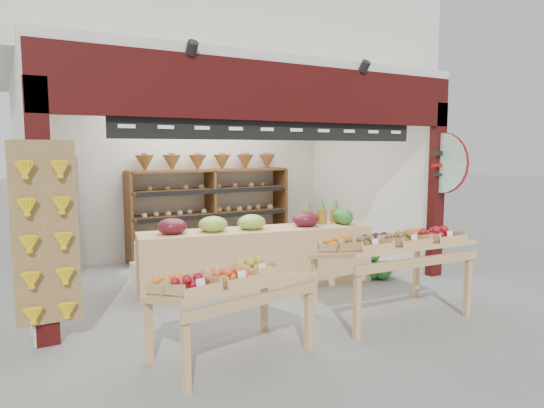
{
  "coord_description": "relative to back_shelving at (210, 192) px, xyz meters",
  "views": [
    {
      "loc": [
        -3.1,
        -6.26,
        1.96
      ],
      "look_at": [
        0.33,
        -0.2,
        1.17
      ],
      "focal_mm": 32.0,
      "sensor_mm": 36.0,
      "label": 1
    }
  ],
  "objects": [
    {
      "name": "ground",
      "position": [
        -0.25,
        -1.95,
        -1.18
      ],
      "size": [
        60.0,
        60.0,
        0.0
      ],
      "primitive_type": "plane",
      "color": "slate",
      "rests_on": "ground"
    },
    {
      "name": "shop_structure",
      "position": [
        -0.25,
        -0.34,
        2.74
      ],
      "size": [
        6.36,
        5.12,
        5.4
      ],
      "color": "beige",
      "rests_on": "ground"
    },
    {
      "name": "banana_board",
      "position": [
        -2.98,
        -3.13,
        -0.07
      ],
      "size": [
        0.6,
        0.15,
        1.8
      ],
      "color": "olive",
      "rests_on": "ground"
    },
    {
      "name": "gift_sign",
      "position": [
        2.5,
        -3.1,
        0.57
      ],
      "size": [
        0.04,
        0.93,
        0.92
      ],
      "color": "silver",
      "rests_on": "ground"
    },
    {
      "name": "back_shelving",
      "position": [
        0.0,
        0.0,
        0.0
      ],
      "size": [
        3.01,
        0.49,
        1.86
      ],
      "color": "brown",
      "rests_on": "ground"
    },
    {
      "name": "refrigerator",
      "position": [
        -2.65,
        -0.21,
        -0.19
      ],
      "size": [
        0.96,
        0.96,
        1.98
      ],
      "primitive_type": "cube",
      "rotation": [
        0.0,
        0.0,
        -0.29
      ],
      "color": "silver",
      "rests_on": "ground"
    },
    {
      "name": "cardboard_stack",
      "position": [
        -1.32,
        -1.38,
        -0.94
      ],
      "size": [
        1.0,
        0.73,
        0.66
      ],
      "color": "silver",
      "rests_on": "ground"
    },
    {
      "name": "mid_counter",
      "position": [
        -0.19,
        -2.19,
        -0.73
      ],
      "size": [
        3.39,
        1.22,
        1.05
      ],
      "color": "tan",
      "rests_on": "ground"
    },
    {
      "name": "display_table_left",
      "position": [
        -1.62,
        -4.17,
        -0.46
      ],
      "size": [
        1.57,
        1.03,
        0.95
      ],
      "color": "tan",
      "rests_on": "ground"
    },
    {
      "name": "display_table_right",
      "position": [
        0.59,
        -4.08,
        -0.33
      ],
      "size": [
        1.75,
        1.04,
        1.08
      ],
      "color": "tan",
      "rests_on": "ground"
    },
    {
      "name": "watermelon_pile",
      "position": [
        1.56,
        -2.59,
        -1.0
      ],
      "size": [
        0.63,
        0.64,
        0.49
      ],
      "color": "#194D1A",
      "rests_on": "ground"
    }
  ]
}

